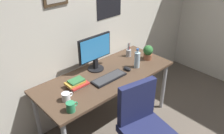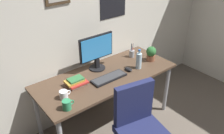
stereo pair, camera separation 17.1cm
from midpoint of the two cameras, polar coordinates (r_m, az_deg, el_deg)
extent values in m
cube|color=silver|center=(2.86, -8.68, 11.18)|extent=(4.40, 0.08, 2.60)
cube|color=#4C3828|center=(2.76, -3.19, -2.26)|extent=(1.71, 0.71, 0.03)
cylinder|color=#9EA0A5|center=(3.30, 11.05, -4.73)|extent=(0.05, 0.05, 0.72)
cylinder|color=#9EA0A5|center=(2.88, -19.43, -11.93)|extent=(0.05, 0.05, 0.72)
cylinder|color=#9EA0A5|center=(3.61, 3.65, -0.94)|extent=(0.05, 0.05, 0.72)
cube|color=#1E234C|center=(2.44, 6.57, -15.85)|extent=(0.54, 0.54, 0.08)
cube|color=#1E234C|center=(2.38, 4.00, -8.47)|extent=(0.43, 0.15, 0.45)
cylinder|color=black|center=(2.88, -5.69, -0.38)|extent=(0.20, 0.20, 0.01)
cube|color=black|center=(2.85, -5.76, 0.79)|extent=(0.05, 0.04, 0.12)
cube|color=black|center=(2.76, -6.04, 4.65)|extent=(0.46, 0.02, 0.30)
cube|color=#338CD8|center=(2.75, -5.79, 4.53)|extent=(0.43, 0.00, 0.27)
cube|color=black|center=(2.68, -2.56, -2.76)|extent=(0.43, 0.15, 0.02)
cube|color=#38383A|center=(2.67, -2.57, -2.52)|extent=(0.41, 0.13, 0.00)
ellipsoid|color=black|center=(2.84, 2.04, -0.45)|extent=(0.06, 0.11, 0.04)
cylinder|color=silver|center=(2.87, 4.47, 1.69)|extent=(0.07, 0.07, 0.20)
cylinder|color=silver|center=(2.82, 4.56, 3.84)|extent=(0.03, 0.03, 0.04)
cylinder|color=#2659B2|center=(2.81, 4.58, 4.30)|extent=(0.03, 0.03, 0.01)
cylinder|color=white|center=(2.39, -13.24, -7.18)|extent=(0.09, 0.09, 0.09)
torus|color=white|center=(2.40, -12.13, -6.59)|extent=(0.05, 0.01, 0.05)
cylinder|color=#2D8C59|center=(2.24, -12.27, -9.59)|extent=(0.08, 0.08, 0.10)
torus|color=#2D8C59|center=(2.26, -11.12, -8.94)|extent=(0.05, 0.01, 0.05)
cylinder|color=brown|center=(3.11, 7.16, 2.55)|extent=(0.11, 0.11, 0.07)
sphere|color=#2D6B33|center=(3.07, 7.26, 4.08)|extent=(0.13, 0.13, 0.13)
ellipsoid|color=#287A38|center=(3.06, 6.54, 4.43)|extent=(0.07, 0.08, 0.02)
ellipsoid|color=#287A38|center=(3.11, 7.27, 4.38)|extent=(0.07, 0.08, 0.02)
ellipsoid|color=#287A38|center=(3.03, 7.39, 4.00)|extent=(0.08, 0.07, 0.02)
cylinder|color=#9EA0A5|center=(3.16, 2.53, 3.42)|extent=(0.07, 0.07, 0.09)
cylinder|color=#263FBF|center=(3.13, 2.39, 4.66)|extent=(0.01, 0.01, 0.13)
cylinder|color=red|center=(3.13, 2.75, 4.73)|extent=(0.01, 0.01, 0.13)
cylinder|color=black|center=(3.12, 2.43, 4.64)|extent=(0.01, 0.01, 0.13)
cylinder|color=#9EA0A5|center=(3.13, 2.69, 4.83)|extent=(0.01, 0.03, 0.14)
cylinder|color=#9EA0A5|center=(3.12, 2.49, 4.75)|extent=(0.01, 0.02, 0.14)
cube|color=silver|center=(2.59, -10.36, -4.48)|extent=(0.20, 0.15, 0.02)
cube|color=#B22D28|center=(2.58, -10.38, -4.13)|extent=(0.22, 0.17, 0.02)
cube|color=gold|center=(2.56, -10.94, -3.80)|extent=(0.20, 0.13, 0.02)
cube|color=#33723F|center=(2.56, -10.65, -3.32)|extent=(0.17, 0.11, 0.02)
camera|label=1|loc=(0.09, -91.88, -1.07)|focal=37.36mm
camera|label=2|loc=(0.09, 88.12, 1.07)|focal=37.36mm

